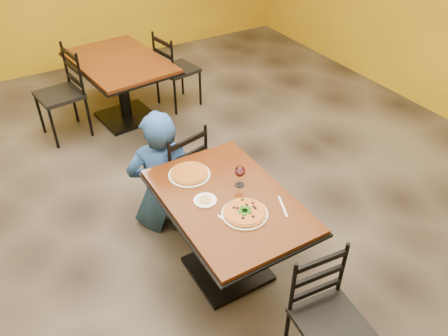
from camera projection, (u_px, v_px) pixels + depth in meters
floor at (198, 231)px, 3.86m from camera, size 7.00×8.00×0.01m
table_main at (228, 219)px, 3.18m from camera, size 0.83×1.23×0.75m
table_second at (121, 75)px, 5.08m from camera, size 1.04×1.43×0.75m
chair_main_near at (331, 323)px, 2.64m from camera, size 0.43×0.43×0.86m
chair_main_far at (176, 170)px, 3.82m from camera, size 0.49×0.49×0.91m
chair_second_left at (59, 95)px, 4.83m from camera, size 0.50×0.50×0.99m
chair_second_right at (178, 70)px, 5.42m from camera, size 0.49×0.49×0.93m
diner at (161, 170)px, 3.67m from camera, size 0.65×0.53×1.10m
plate_main at (245, 214)px, 2.93m from camera, size 0.31×0.31×0.01m
pizza_main at (245, 212)px, 2.92m from camera, size 0.28×0.28×0.02m
plate_far at (189, 175)px, 3.27m from camera, size 0.31×0.31×0.01m
pizza_far at (189, 173)px, 3.26m from camera, size 0.28×0.28×0.02m
side_plate at (205, 200)px, 3.04m from camera, size 0.16×0.16×0.01m
dip at (205, 199)px, 3.04m from camera, size 0.09×0.09×0.01m
wine_glass at (240, 175)px, 3.13m from camera, size 0.08×0.08×0.18m
fork at (228, 223)px, 2.87m from camera, size 0.06×0.19×0.00m
knife at (283, 206)px, 3.00m from camera, size 0.09×0.20×0.00m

